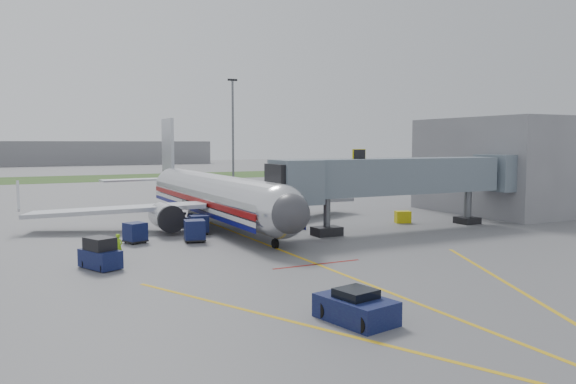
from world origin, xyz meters
name	(u,v)px	position (x,y,z in m)	size (l,w,h in m)	color
ground	(288,253)	(0.00, 0.00, 0.00)	(400.00, 400.00, 0.00)	#565659
grass_strip	(96,178)	(0.00, 90.00, 0.01)	(300.00, 25.00, 0.01)	#2D4C1E
apron_markings	(347,276)	(0.00, -7.40, 0.00)	(21.52, 50.00, 0.01)	gold
airliner	(213,195)	(0.00, 15.25, 2.65)	(32.10, 35.67, 10.25)	silver
jet_bridge	(397,178)	(12.86, 5.00, 4.47)	(25.30, 4.00, 6.90)	slate
terminal	(497,166)	(30.00, 10.00, 5.00)	(10.00, 16.00, 10.00)	slate
light_mast_right	(233,126)	(25.00, 75.00, 10.78)	(2.00, 0.44, 20.40)	#595B60
distant_terminal	(29,153)	(-10.00, 170.00, 4.00)	(120.00, 14.00, 8.00)	slate
pushback_tug	(356,308)	(-4.00, -14.28, 0.57)	(2.60, 3.61, 1.37)	#0D0E3D
baggage_tug	(100,255)	(-12.02, 0.78, 0.82)	(2.35, 2.99, 1.86)	#0D0E3D
baggage_cart_a	(135,233)	(-8.42, 8.47, 0.77)	(1.82, 1.82, 1.52)	#0D0E3D
baggage_cart_b	(195,231)	(-4.34, 6.95, 0.84)	(1.79, 1.79, 1.64)	#0D0E3D
baggage_cart_c	(199,225)	(-3.00, 10.17, 0.79)	(1.57, 1.57, 1.56)	#0D0E3D
belt_loader	(184,219)	(-2.56, 16.02, 0.49)	(2.60, 4.18, 1.99)	#0D0E3D
ground_power_cart	(403,217)	(15.96, 8.00, 0.54)	(1.60, 1.32, 1.10)	#D0C00C
ramp_worker	(119,246)	(-10.52, 3.25, 0.80)	(0.58, 0.38, 1.59)	#84C517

